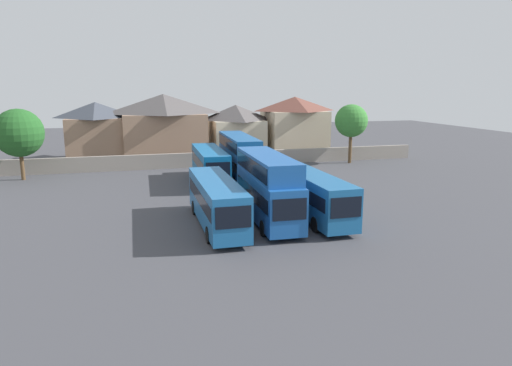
# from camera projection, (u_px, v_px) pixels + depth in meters

# --- Properties ---
(ground) EXTENTS (140.00, 140.00, 0.00)m
(ground) POSITION_uv_depth(u_px,v_px,m) (220.00, 177.00, 51.67)
(ground) COLOR #424247
(depot_boundary_wall) EXTENTS (56.00, 0.50, 1.80)m
(depot_boundary_wall) POSITION_uv_depth(u_px,v_px,m) (209.00, 159.00, 58.17)
(depot_boundary_wall) COLOR gray
(depot_boundary_wall) RESTS_ON ground
(bus_1) EXTENTS (2.68, 11.46, 3.37)m
(bus_1) POSITION_uv_depth(u_px,v_px,m) (217.00, 200.00, 33.26)
(bus_1) COLOR #1D62A2
(bus_1) RESTS_ON ground
(bus_2) EXTENTS (2.86, 10.44, 4.98)m
(bus_2) POSITION_uv_depth(u_px,v_px,m) (268.00, 185.00, 34.23)
(bus_2) COLOR #1C56A5
(bus_2) RESTS_ON ground
(bus_3) EXTENTS (2.62, 11.65, 3.38)m
(bus_3) POSITION_uv_depth(u_px,v_px,m) (311.00, 193.00, 35.55)
(bus_3) COLOR #1C5E99
(bus_3) RESTS_ON ground
(bus_4) EXTENTS (2.91, 10.82, 3.53)m
(bus_4) POSITION_uv_depth(u_px,v_px,m) (210.00, 164.00, 48.02)
(bus_4) COLOR #0F63A7
(bus_4) RESTS_ON ground
(bus_5) EXTENTS (2.97, 11.83, 4.76)m
(bus_5) POSITION_uv_depth(u_px,v_px,m) (239.00, 156.00, 49.15)
(bus_5) COLOR #145499
(bus_5) RESTS_ON ground
(house_terrace_left) EXTENTS (7.76, 8.07, 7.75)m
(house_terrace_left) POSITION_uv_depth(u_px,v_px,m) (97.00, 131.00, 62.85)
(house_terrace_left) COLOR #9E7A60
(house_terrace_left) RESTS_ON ground
(house_terrace_centre) EXTENTS (11.48, 7.97, 8.77)m
(house_terrace_centre) POSITION_uv_depth(u_px,v_px,m) (164.00, 126.00, 64.21)
(house_terrace_centre) COLOR #9E7A60
(house_terrace_centre) RESTS_ON ground
(house_terrace_right) EXTENTS (7.50, 8.33, 7.21)m
(house_terrace_right) POSITION_uv_depth(u_px,v_px,m) (236.00, 130.00, 67.17)
(house_terrace_right) COLOR beige
(house_terrace_right) RESTS_ON ground
(house_terrace_far_right) EXTENTS (8.76, 7.62, 8.32)m
(house_terrace_far_right) POSITION_uv_depth(u_px,v_px,m) (294.00, 125.00, 68.33)
(house_terrace_far_right) COLOR #C6B293
(house_terrace_far_right) RESTS_ON ground
(tree_left_of_lot) EXTENTS (5.06, 5.06, 7.55)m
(tree_left_of_lot) POSITION_uv_depth(u_px,v_px,m) (19.00, 133.00, 49.16)
(tree_left_of_lot) COLOR brown
(tree_left_of_lot) RESTS_ON ground
(tree_behind_wall) EXTENTS (4.20, 4.20, 7.56)m
(tree_behind_wall) POSITION_uv_depth(u_px,v_px,m) (351.00, 121.00, 60.07)
(tree_behind_wall) COLOR brown
(tree_behind_wall) RESTS_ON ground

